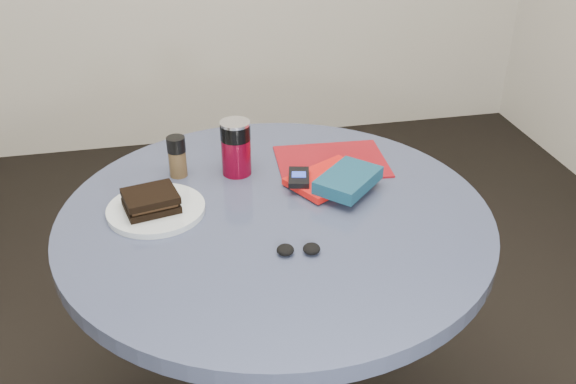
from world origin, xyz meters
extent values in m
cylinder|color=black|center=(0.00, 0.00, 0.37)|extent=(0.11, 0.11, 0.68)
cylinder|color=#373F5B|center=(0.00, 0.00, 0.73)|extent=(1.00, 1.00, 0.04)
cylinder|color=silver|center=(-0.27, 0.06, 0.76)|extent=(0.27, 0.27, 0.01)
cube|color=black|center=(-0.28, 0.05, 0.77)|extent=(0.14, 0.12, 0.02)
cube|color=#362314|center=(-0.28, 0.05, 0.79)|extent=(0.12, 0.11, 0.01)
cube|color=black|center=(-0.28, 0.05, 0.80)|extent=(0.14, 0.12, 0.02)
cylinder|color=maroon|center=(-0.06, 0.21, 0.80)|extent=(0.09, 0.09, 0.10)
cylinder|color=black|center=(-0.06, 0.21, 0.87)|extent=(0.10, 0.10, 0.04)
cylinder|color=silver|center=(-0.06, 0.21, 0.89)|extent=(0.10, 0.10, 0.01)
cylinder|color=#4F3B22|center=(-0.21, 0.22, 0.78)|extent=(0.05, 0.05, 0.07)
cylinder|color=black|center=(-0.21, 0.22, 0.84)|extent=(0.06, 0.06, 0.04)
cube|color=maroon|center=(0.19, 0.21, 0.75)|extent=(0.30, 0.23, 0.01)
cube|color=red|center=(0.16, 0.11, 0.76)|extent=(0.24, 0.21, 0.02)
cube|color=navy|center=(0.19, 0.05, 0.79)|extent=(0.19, 0.19, 0.03)
cube|color=black|center=(0.08, 0.10, 0.78)|extent=(0.07, 0.10, 0.01)
cube|color=#2237AC|center=(0.08, 0.10, 0.79)|extent=(0.04, 0.04, 0.00)
ellipsoid|color=black|center=(-0.01, -0.17, 0.76)|extent=(0.04, 0.04, 0.02)
ellipsoid|color=black|center=(0.04, -0.17, 0.76)|extent=(0.04, 0.04, 0.02)
camera|label=1|loc=(-0.23, -1.23, 1.54)|focal=40.00mm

